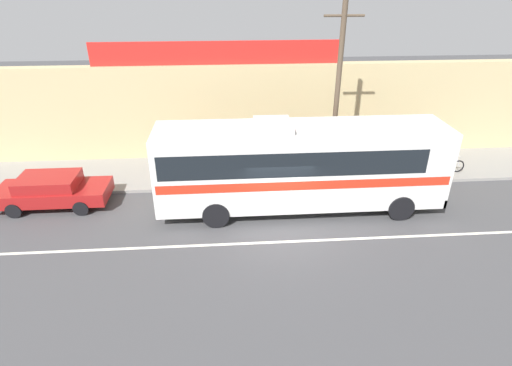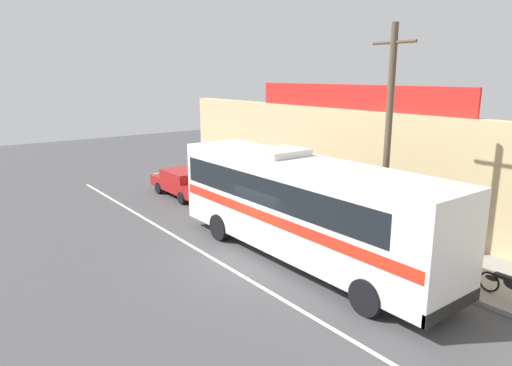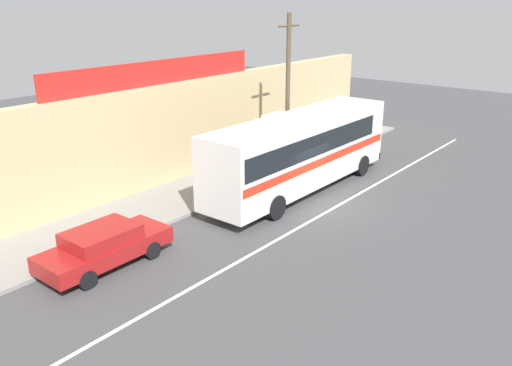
# 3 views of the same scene
# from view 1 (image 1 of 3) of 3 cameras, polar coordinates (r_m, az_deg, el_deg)

# --- Properties ---
(ground_plane) EXTENTS (70.00, 70.00, 0.00)m
(ground_plane) POSITION_cam_1_polar(r_m,az_deg,el_deg) (15.95, 3.32, -6.47)
(ground_plane) COLOR #444447
(sidewalk_slab) EXTENTS (30.00, 3.60, 0.14)m
(sidewalk_slab) POSITION_cam_1_polar(r_m,az_deg,el_deg) (20.42, 1.51, 1.80)
(sidewalk_slab) COLOR gray
(sidewalk_slab) RESTS_ON ground_plane
(storefront_facade) EXTENTS (30.00, 0.70, 4.80)m
(storefront_facade) POSITION_cam_1_polar(r_m,az_deg,el_deg) (21.56, 1.02, 9.87)
(storefront_facade) COLOR tan
(storefront_facade) RESTS_ON ground_plane
(storefront_billboard) EXTENTS (12.06, 0.12, 1.10)m
(storefront_billboard) POSITION_cam_1_polar(r_m,az_deg,el_deg) (20.78, -5.37, 17.47)
(storefront_billboard) COLOR red
(storefront_billboard) RESTS_ON storefront_facade
(road_center_stripe) EXTENTS (30.00, 0.14, 0.01)m
(road_center_stripe) POSITION_cam_1_polar(r_m,az_deg,el_deg) (15.30, 3.70, -8.12)
(road_center_stripe) COLOR silver
(road_center_stripe) RESTS_ON ground_plane
(intercity_bus) EXTENTS (11.39, 2.63, 3.78)m
(intercity_bus) POSITION_cam_1_polar(r_m,az_deg,el_deg) (16.46, 5.92, 2.78)
(intercity_bus) COLOR silver
(intercity_bus) RESTS_ON ground_plane
(parked_car) EXTENTS (4.53, 1.89, 1.37)m
(parked_car) POSITION_cam_1_polar(r_m,az_deg,el_deg) (19.12, -26.34, -0.88)
(parked_car) COLOR maroon
(parked_car) RESTS_ON ground_plane
(utility_pole) EXTENTS (1.60, 0.22, 7.77)m
(utility_pole) POSITION_cam_1_polar(r_m,az_deg,el_deg) (18.06, 11.13, 11.72)
(utility_pole) COLOR brown
(utility_pole) RESTS_ON sidewalk_slab
(motorcycle_blue) EXTENTS (1.84, 0.56, 0.94)m
(motorcycle_blue) POSITION_cam_1_polar(r_m,az_deg,el_deg) (21.07, 20.77, 2.26)
(motorcycle_blue) COLOR black
(motorcycle_blue) RESTS_ON sidewalk_slab
(motorcycle_green) EXTENTS (1.87, 0.56, 0.94)m
(motorcycle_green) POSITION_cam_1_polar(r_m,az_deg,el_deg) (20.39, 15.03, 2.32)
(motorcycle_green) COLOR black
(motorcycle_green) RESTS_ON sidewalk_slab
(motorcycle_orange) EXTENTS (1.96, 0.56, 0.94)m
(motorcycle_orange) POSITION_cam_1_polar(r_m,az_deg,el_deg) (21.80, 24.59, 2.34)
(motorcycle_orange) COLOR black
(motorcycle_orange) RESTS_ON sidewalk_slab
(pedestrian_by_curb) EXTENTS (0.30, 0.48, 1.67)m
(pedestrian_by_curb) POSITION_cam_1_polar(r_m,az_deg,el_deg) (20.06, 1.29, 4.57)
(pedestrian_by_curb) COLOR navy
(pedestrian_by_curb) RESTS_ON sidewalk_slab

